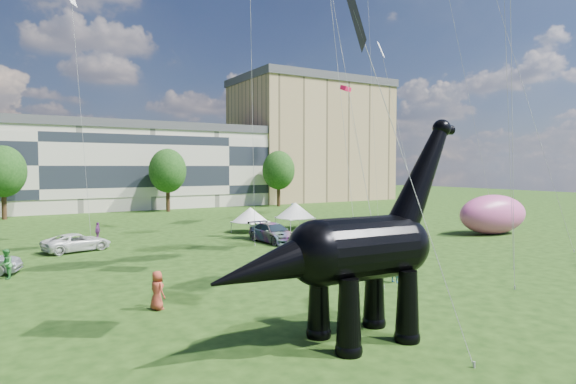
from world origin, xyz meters
TOP-DOWN VIEW (x-y plane):
  - ground at (0.00, 0.00)m, footprint 220.00×220.00m
  - terrace_row at (-8.00, 62.00)m, footprint 78.00×11.00m
  - apartment_block at (40.00, 65.00)m, footprint 28.00×18.00m
  - tree_mid_left at (-12.00, 53.00)m, footprint 5.20×5.20m
  - tree_mid_right at (8.00, 53.00)m, footprint 5.20×5.20m
  - tree_far_right at (26.00, 53.00)m, footprint 5.20×5.20m
  - dinosaur_sculpture at (-1.18, -0.48)m, footprint 10.45×2.95m
  - car_white at (-7.33, 24.86)m, footprint 5.28×3.47m
  - car_dark at (7.48, 21.17)m, footprint 2.63×5.64m
  - gazebo_near at (8.51, 27.67)m, footprint 4.53×4.53m
  - gazebo_far at (13.56, 27.61)m, footprint 3.96×3.96m
  - inflatable_pink at (27.69, 14.91)m, footprint 7.84×4.60m
  - visitors at (-0.90, 13.27)m, footprint 48.55×47.49m

SIDE VIEW (x-z plane):
  - ground at x=0.00m, z-range 0.00..0.00m
  - car_white at x=-7.33m, z-range 0.00..1.35m
  - car_dark at x=7.48m, z-range 0.00..1.60m
  - visitors at x=-0.90m, z-range -0.04..1.76m
  - gazebo_near at x=8.51m, z-range 0.49..2.93m
  - inflatable_pink at x=27.69m, z-range 0.00..3.72m
  - gazebo_far at x=13.56m, z-range 0.55..3.27m
  - dinosaur_sculpture at x=-1.18m, z-range -1.05..7.51m
  - terrace_row at x=-8.00m, z-range 0.00..12.00m
  - tree_mid_left at x=-12.00m, z-range 1.57..11.01m
  - tree_mid_right at x=8.00m, z-range 1.57..11.01m
  - tree_far_right at x=26.00m, z-range 1.57..11.01m
  - apartment_block at x=40.00m, z-range 0.00..22.00m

